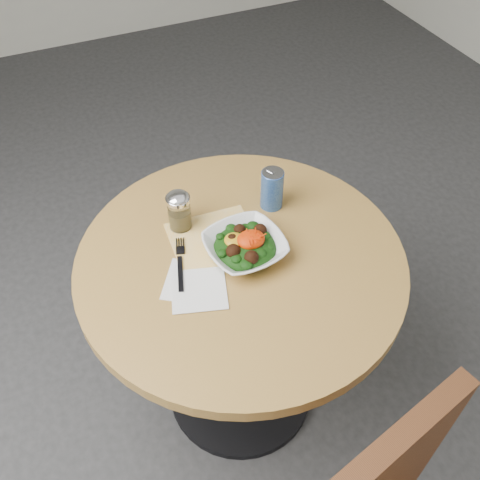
# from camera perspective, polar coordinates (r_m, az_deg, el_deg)

# --- Properties ---
(ground) EXTENTS (6.00, 6.00, 0.00)m
(ground) POSITION_cam_1_polar(r_m,az_deg,el_deg) (2.07, 0.05, -15.71)
(ground) COLOR #2C2C2F
(ground) RESTS_ON ground
(table) EXTENTS (0.90, 0.90, 0.75)m
(table) POSITION_cam_1_polar(r_m,az_deg,el_deg) (1.60, 0.07, -6.48)
(table) COLOR black
(table) RESTS_ON ground
(cloth_napkin) EXTENTS (0.25, 0.23, 0.00)m
(cloth_napkin) POSITION_cam_1_polar(r_m,az_deg,el_deg) (1.49, -2.77, 0.02)
(cloth_napkin) COLOR #FFA70D
(cloth_napkin) RESTS_ON table
(paper_napkins) EXTENTS (0.19, 0.22, 0.00)m
(paper_napkins) POSITION_cam_1_polar(r_m,az_deg,el_deg) (1.39, -4.76, -4.86)
(paper_napkins) COLOR white
(paper_napkins) RESTS_ON table
(salad_bowl) EXTENTS (0.23, 0.23, 0.08)m
(salad_bowl) POSITION_cam_1_polar(r_m,az_deg,el_deg) (1.44, 0.53, -0.69)
(salad_bowl) COLOR white
(salad_bowl) RESTS_ON table
(fork) EXTENTS (0.08, 0.18, 0.00)m
(fork) POSITION_cam_1_polar(r_m,az_deg,el_deg) (1.44, -6.39, -2.33)
(fork) COLOR black
(fork) RESTS_ON table
(spice_shaker) EXTENTS (0.07, 0.07, 0.12)m
(spice_shaker) POSITION_cam_1_polar(r_m,az_deg,el_deg) (1.50, -6.51, 3.09)
(spice_shaker) COLOR silver
(spice_shaker) RESTS_ON table
(beverage_can) EXTENTS (0.07, 0.07, 0.13)m
(beverage_can) POSITION_cam_1_polar(r_m,az_deg,el_deg) (1.56, 3.43, 5.47)
(beverage_can) COLOR navy
(beverage_can) RESTS_ON table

